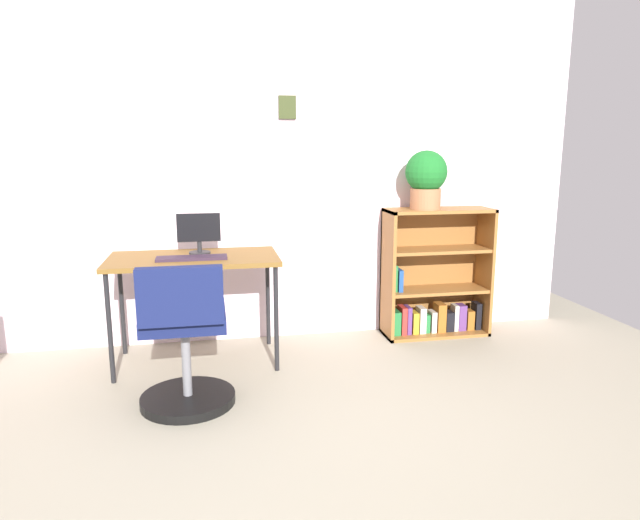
% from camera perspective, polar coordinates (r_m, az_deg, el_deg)
% --- Properties ---
extents(ground_plane, '(6.24, 6.24, 0.00)m').
position_cam_1_polar(ground_plane, '(2.39, -6.46, -24.60)').
color(ground_plane, gray).
extents(wall_back, '(5.20, 0.12, 2.50)m').
position_cam_1_polar(wall_back, '(4.08, -9.41, 9.12)').
color(wall_back, silver).
rests_on(wall_back, ground_plane).
extents(desk, '(1.08, 0.58, 0.71)m').
position_cam_1_polar(desk, '(3.70, -12.69, -0.51)').
color(desk, brown).
rests_on(desk, ground_plane).
extents(monitor, '(0.28, 0.14, 0.27)m').
position_cam_1_polar(monitor, '(3.75, -12.20, 2.78)').
color(monitor, '#262628').
rests_on(monitor, desk).
extents(keyboard, '(0.44, 0.13, 0.02)m').
position_cam_1_polar(keyboard, '(3.59, -12.88, 0.21)').
color(keyboard, '#2D1F2F').
rests_on(keyboard, desk).
extents(office_chair, '(0.52, 0.55, 0.83)m').
position_cam_1_polar(office_chair, '(3.12, -13.55, -8.28)').
color(office_chair, black).
rests_on(office_chair, ground_plane).
extents(bookshelf_low, '(0.79, 0.30, 0.96)m').
position_cam_1_polar(bookshelf_low, '(4.33, 11.41, -1.99)').
color(bookshelf_low, '#905D2B').
rests_on(bookshelf_low, ground_plane).
extents(potted_plant_on_shelf, '(0.30, 0.30, 0.42)m').
position_cam_1_polar(potted_plant_on_shelf, '(4.13, 10.72, 8.25)').
color(potted_plant_on_shelf, '#9E6642').
rests_on(potted_plant_on_shelf, bookshelf_low).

